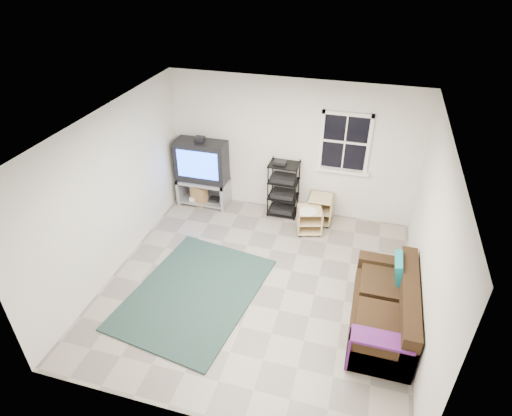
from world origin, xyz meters
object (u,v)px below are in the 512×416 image
(side_table_left, at_px, (320,207))
(side_table_right, at_px, (309,218))
(tv_unit, at_px, (202,168))
(av_rack, at_px, (283,192))
(sofa, at_px, (385,310))

(side_table_left, height_order, side_table_right, side_table_left)
(tv_unit, height_order, side_table_right, tv_unit)
(tv_unit, bearing_deg, av_rack, 1.63)
(tv_unit, distance_m, av_rack, 1.64)
(sofa, bearing_deg, av_rack, 129.54)
(side_table_left, bearing_deg, av_rack, 177.09)
(side_table_left, relative_size, side_table_right, 1.01)
(av_rack, bearing_deg, sofa, -50.46)
(side_table_left, distance_m, sofa, 2.67)
(av_rack, relative_size, side_table_left, 2.09)
(av_rack, bearing_deg, side_table_left, -2.91)
(tv_unit, bearing_deg, side_table_left, 0.22)
(tv_unit, height_order, side_table_left, tv_unit)
(tv_unit, bearing_deg, side_table_right, -9.94)
(av_rack, bearing_deg, side_table_right, -36.37)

